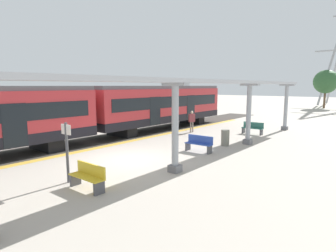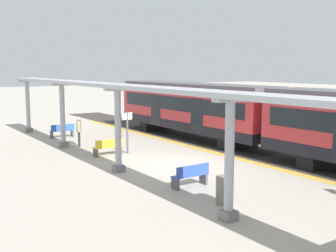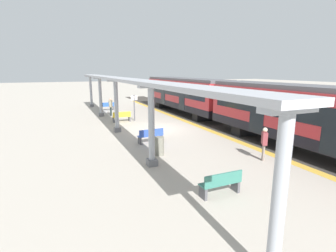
% 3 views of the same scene
% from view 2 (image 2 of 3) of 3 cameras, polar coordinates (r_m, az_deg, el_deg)
% --- Properties ---
extents(ground_plane, '(176.00, 176.00, 0.00)m').
position_cam_2_polar(ground_plane, '(20.16, 1.30, -5.05)').
color(ground_plane, '#ADA497').
extents(tactile_edge_strip, '(0.49, 35.49, 0.01)m').
position_cam_2_polar(tactile_edge_strip, '(22.07, 8.14, -3.99)').
color(tactile_edge_strip, gold).
rests_on(tactile_edge_strip, ground).
extents(trackbed, '(3.20, 47.49, 0.01)m').
position_cam_2_polar(trackbed, '(23.31, 11.56, -3.45)').
color(trackbed, '#38332D').
rests_on(trackbed, ground).
extents(train_near_carriage, '(2.65, 13.54, 3.48)m').
position_cam_2_polar(train_near_carriage, '(27.40, 3.15, 2.21)').
color(train_near_carriage, '#B22C31').
rests_on(train_near_carriage, ground).
extents(canopy_pillar_nearest, '(1.10, 0.44, 3.61)m').
position_cam_2_polar(canopy_pillar_nearest, '(31.36, -17.96, 2.53)').
color(canopy_pillar_nearest, slate).
rests_on(canopy_pillar_nearest, ground).
extents(canopy_pillar_second, '(1.10, 0.44, 3.61)m').
position_cam_2_polar(canopy_pillar_second, '(24.76, -13.71, 1.41)').
color(canopy_pillar_second, slate).
rests_on(canopy_pillar_second, ground).
extents(canopy_pillar_third, '(1.10, 0.44, 3.61)m').
position_cam_2_polar(canopy_pillar_third, '(18.48, -6.59, -0.49)').
color(canopy_pillar_third, slate).
rests_on(canopy_pillar_third, ground).
extents(canopy_pillar_fourth, '(1.10, 0.44, 3.61)m').
position_cam_2_polar(canopy_pillar_fourth, '(12.62, 8.08, -4.35)').
color(canopy_pillar_fourth, slate).
rests_on(canopy_pillar_fourth, ground).
extents(canopy_beam, '(1.20, 28.82, 0.16)m').
position_cam_2_polar(canopy_beam, '(18.12, -6.37, 5.24)').
color(canopy_beam, '#A8AAB2').
rests_on(canopy_beam, canopy_pillar_nearest).
extents(bench_near_end, '(1.51, 0.49, 0.86)m').
position_cam_2_polar(bench_near_end, '(16.31, 3.04, -6.52)').
color(bench_near_end, '#2B4AA9').
rests_on(bench_near_end, ground).
extents(bench_mid_platform, '(1.50, 0.44, 0.86)m').
position_cam_2_polar(bench_mid_platform, '(22.17, -7.85, -2.78)').
color(bench_mid_platform, gold).
rests_on(bench_mid_platform, ground).
extents(bench_extra_slot, '(1.52, 0.53, 0.86)m').
position_cam_2_polar(bench_extra_slot, '(28.49, -13.74, -0.61)').
color(bench_extra_slot, '#2A55AA').
rests_on(bench_extra_slot, ground).
extents(trash_bin, '(0.48, 0.48, 0.94)m').
position_cam_2_polar(trash_bin, '(14.39, 7.27, -8.39)').
color(trash_bin, slate).
rests_on(trash_bin, ground).
extents(platform_info_sign, '(0.56, 0.10, 2.20)m').
position_cam_2_polar(platform_info_sign, '(22.59, -5.38, -0.27)').
color(platform_info_sign, '#4C4C51').
rests_on(platform_info_sign, ground).
extents(passenger_by_the_benches, '(0.43, 0.54, 1.70)m').
position_cam_2_polar(passenger_by_the_benches, '(24.99, -11.64, -0.25)').
color(passenger_by_the_benches, '#1B2726').
rests_on(passenger_by_the_benches, ground).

